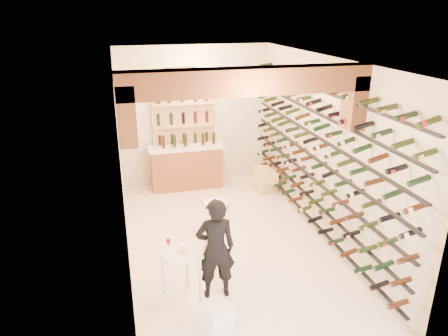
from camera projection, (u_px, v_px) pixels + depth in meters
name	position (u px, v px, depth m)	size (l,w,h in m)	color
ground	(228.00, 241.00, 7.62)	(6.00, 6.00, 0.00)	white
room_shell	(233.00, 123.00, 6.59)	(3.52, 6.02, 3.21)	beige
wine_rack	(312.00, 153.00, 7.43)	(0.32, 5.70, 2.56)	black
back_counter	(186.00, 165.00, 9.76)	(1.70, 0.62, 1.29)	#97562E
back_shelving	(183.00, 136.00, 9.75)	(1.40, 0.31, 2.73)	tan
tasting_table	(180.00, 260.00, 5.98)	(0.62, 0.62, 0.86)	white
white_stool	(216.00, 319.00, 5.38)	(0.35, 0.35, 0.44)	white
person	(215.00, 249.00, 5.93)	(0.56, 0.37, 1.54)	black
chrome_barstool	(217.00, 221.00, 7.24)	(0.45, 0.45, 0.88)	silver
crate_lower	(266.00, 187.00, 9.61)	(0.44, 0.31, 0.26)	#D9BA77
crate_upper	(266.00, 175.00, 9.51)	(0.55, 0.38, 0.32)	#D9BA77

